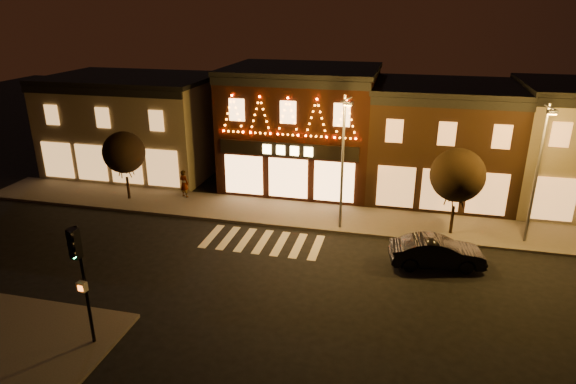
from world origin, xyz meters
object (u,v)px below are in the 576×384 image
at_px(traffic_signal_near, 79,264).
at_px(pedestrian, 184,184).
at_px(dark_sedan, 437,252).
at_px(streetlamp_mid, 343,154).

xyz_separation_m(traffic_signal_near, pedestrian, (-3.11, 15.18, -2.50)).
relative_size(dark_sedan, pedestrian, 2.46).
bearing_deg(traffic_signal_near, pedestrian, 109.51).
relative_size(streetlamp_mid, pedestrian, 4.10).
bearing_deg(pedestrian, dark_sedan, -179.58).
relative_size(traffic_signal_near, dark_sedan, 1.06).
height_order(streetlamp_mid, pedestrian, streetlamp_mid).
distance_m(traffic_signal_near, pedestrian, 15.69).
bearing_deg(streetlamp_mid, pedestrian, 178.94).
relative_size(traffic_signal_near, streetlamp_mid, 0.64).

